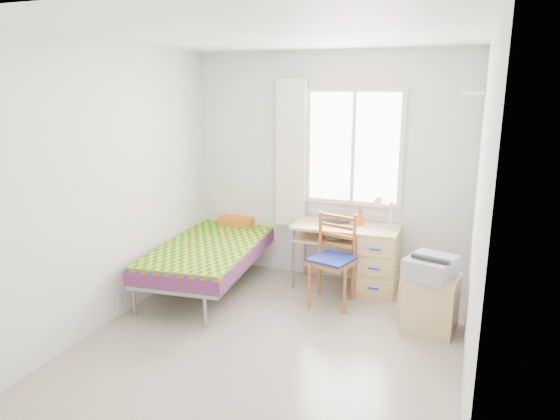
% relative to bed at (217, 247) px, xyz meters
% --- Properties ---
extents(floor, '(3.50, 3.50, 0.00)m').
position_rel_bed_xyz_m(floor, '(1.08, -1.05, -0.44)').
color(floor, '#BCAD93').
rests_on(floor, ground).
extents(ceiling, '(3.50, 3.50, 0.00)m').
position_rel_bed_xyz_m(ceiling, '(1.08, -1.05, 2.16)').
color(ceiling, white).
rests_on(ceiling, wall_back).
extents(wall_back, '(3.20, 0.00, 3.20)m').
position_rel_bed_xyz_m(wall_back, '(1.08, 0.70, 0.86)').
color(wall_back, silver).
rests_on(wall_back, ground).
extents(wall_left, '(0.00, 3.50, 3.50)m').
position_rel_bed_xyz_m(wall_left, '(-0.52, -1.05, 0.86)').
color(wall_left, silver).
rests_on(wall_left, ground).
extents(wall_right, '(0.00, 3.50, 3.50)m').
position_rel_bed_xyz_m(wall_right, '(2.68, -1.05, 0.86)').
color(wall_right, silver).
rests_on(wall_right, ground).
extents(window, '(1.10, 0.04, 1.30)m').
position_rel_bed_xyz_m(window, '(1.38, 0.68, 1.11)').
color(window, white).
rests_on(window, wall_back).
extents(curtain, '(0.35, 0.05, 1.70)m').
position_rel_bed_xyz_m(curtain, '(0.66, 0.63, 1.01)').
color(curtain, '#F7E8CC').
rests_on(curtain, wall_back).
extents(floating_shelf, '(0.20, 0.32, 0.03)m').
position_rel_bed_xyz_m(floating_shelf, '(2.57, 0.35, 1.71)').
color(floating_shelf, white).
rests_on(floating_shelf, wall_right).
extents(bed, '(1.18, 2.19, 0.91)m').
position_rel_bed_xyz_m(bed, '(0.00, 0.00, 0.00)').
color(bed, gray).
rests_on(bed, floor).
extents(desk, '(1.16, 0.54, 0.72)m').
position_rel_bed_xyz_m(desk, '(1.68, 0.41, -0.05)').
color(desk, tan).
rests_on(desk, floor).
extents(chair, '(0.50, 0.50, 0.95)m').
position_rel_bed_xyz_m(chair, '(1.37, -0.03, 0.09)').
color(chair, '#AB4D21').
rests_on(chair, floor).
extents(cabinet, '(0.53, 0.48, 0.52)m').
position_rel_bed_xyz_m(cabinet, '(2.35, -0.27, -0.18)').
color(cabinet, tan).
rests_on(cabinet, floor).
extents(printer, '(0.50, 0.54, 0.19)m').
position_rel_bed_xyz_m(printer, '(2.34, -0.29, 0.18)').
color(printer, '#95969C').
rests_on(printer, cabinet).
extents(laptop, '(0.39, 0.31, 0.03)m').
position_rel_bed_xyz_m(laptop, '(1.25, 0.46, 0.29)').
color(laptop, black).
rests_on(laptop, desk).
extents(pen_cup, '(0.09, 0.09, 0.11)m').
position_rel_bed_xyz_m(pen_cup, '(1.51, 0.53, 0.33)').
color(pen_cup, orange).
rests_on(pen_cup, desk).
extents(task_lamp, '(0.21, 0.31, 0.37)m').
position_rel_bed_xyz_m(task_lamp, '(1.79, 0.38, 0.51)').
color(task_lamp, white).
rests_on(task_lamp, desk).
extents(book, '(0.23, 0.27, 0.02)m').
position_rel_bed_xyz_m(book, '(1.17, 0.37, 0.15)').
color(book, gray).
rests_on(book, desk).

